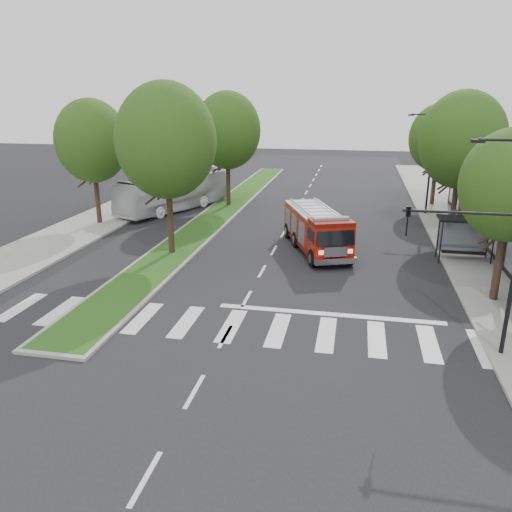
% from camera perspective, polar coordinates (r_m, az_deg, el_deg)
% --- Properties ---
extents(ground, '(140.00, 140.00, 0.00)m').
position_cam_1_polar(ground, '(23.99, -1.09, -4.92)').
color(ground, black).
rests_on(ground, ground).
extents(sidewalk_right, '(5.00, 80.00, 0.15)m').
position_cam_1_polar(sidewalk_right, '(33.79, 24.05, 0.46)').
color(sidewalk_right, gray).
rests_on(sidewalk_right, ground).
extents(sidewalk_left, '(5.00, 80.00, 0.15)m').
position_cam_1_polar(sidewalk_left, '(38.14, -19.47, 2.86)').
color(sidewalk_left, gray).
rests_on(sidewalk_left, ground).
extents(median, '(3.00, 50.00, 0.15)m').
position_cam_1_polar(median, '(42.05, -3.82, 5.19)').
color(median, gray).
rests_on(median, ground).
extents(bus_shelter, '(3.20, 1.60, 2.61)m').
position_cam_1_polar(bus_shelter, '(31.27, 22.87, 3.04)').
color(bus_shelter, black).
rests_on(bus_shelter, ground).
extents(tree_right_near, '(4.40, 4.40, 8.05)m').
position_cam_1_polar(tree_right_near, '(24.81, 27.11, 7.15)').
color(tree_right_near, black).
rests_on(tree_right_near, ground).
extents(tree_right_mid, '(5.60, 5.60, 9.72)m').
position_cam_1_polar(tree_right_mid, '(36.32, 22.49, 12.14)').
color(tree_right_mid, black).
rests_on(tree_right_mid, ground).
extents(tree_right_far, '(5.00, 5.00, 8.73)m').
position_cam_1_polar(tree_right_far, '(46.20, 20.17, 12.54)').
color(tree_right_far, black).
rests_on(tree_right_far, ground).
extents(tree_median_near, '(5.80, 5.80, 10.16)m').
position_cam_1_polar(tree_median_near, '(29.72, -10.24, 12.82)').
color(tree_median_near, black).
rests_on(tree_median_near, ground).
extents(tree_median_far, '(5.60, 5.60, 9.72)m').
position_cam_1_polar(tree_median_far, '(43.05, -3.29, 14.13)').
color(tree_median_far, black).
rests_on(tree_median_far, ground).
extents(tree_left_mid, '(5.20, 5.20, 9.16)m').
position_cam_1_polar(tree_left_mid, '(38.61, -18.26, 12.37)').
color(tree_left_mid, black).
rests_on(tree_left_mid, ground).
extents(streetlight_right_near, '(4.08, 0.22, 8.00)m').
position_cam_1_polar(streetlight_right_near, '(19.28, 25.47, 2.22)').
color(streetlight_right_near, black).
rests_on(streetlight_right_near, ground).
extents(streetlight_right_far, '(2.11, 0.20, 8.00)m').
position_cam_1_polar(streetlight_right_far, '(42.23, 19.16, 10.38)').
color(streetlight_right_far, black).
rests_on(streetlight_right_far, ground).
extents(fire_engine, '(5.10, 8.34, 2.78)m').
position_cam_1_polar(fire_engine, '(31.28, 6.91, 3.01)').
color(fire_engine, '#630B05').
rests_on(fire_engine, ground).
extents(city_bus, '(7.02, 11.54, 3.18)m').
position_cam_1_polar(city_bus, '(42.88, -9.26, 7.31)').
color(city_bus, silver).
rests_on(city_bus, ground).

